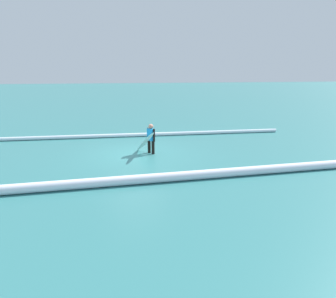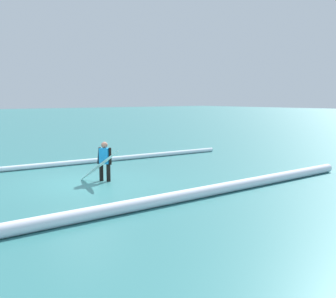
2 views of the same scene
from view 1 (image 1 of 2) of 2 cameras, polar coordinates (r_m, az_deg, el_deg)
name	(u,v)px [view 1 (image 1 of 2)]	position (r m, az deg, el deg)	size (l,w,h in m)	color
ground_plane	(136,154)	(14.06, -5.99, -0.86)	(192.64, 192.64, 0.00)	#307475
surfer	(151,137)	(13.88, -3.18, 2.20)	(0.34, 0.52, 1.36)	black
surfboard	(145,142)	(13.70, -4.29, 1.32)	(0.69, 1.85, 1.21)	white
wave_crest_foreground	(84,137)	(17.85, -15.43, 2.24)	(0.21, 0.21, 23.21)	white
wave_crest_midground	(165,177)	(10.38, -0.56, -5.30)	(0.32, 0.32, 15.65)	white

